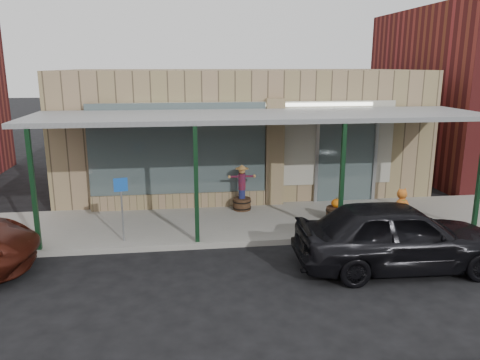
{
  "coord_description": "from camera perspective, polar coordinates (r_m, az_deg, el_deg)",
  "views": [
    {
      "loc": [
        -2.18,
        -8.66,
        4.35
      ],
      "look_at": [
        -0.69,
        2.6,
        1.56
      ],
      "focal_mm": 35.0,
      "sensor_mm": 36.0,
      "label": 1
    }
  ],
  "objects": [
    {
      "name": "ground",
      "position": [
        9.93,
        6.06,
        -12.24
      ],
      "size": [
        120.0,
        120.0,
        0.0
      ],
      "primitive_type": "plane",
      "color": "black",
      "rests_on": "ground"
    },
    {
      "name": "sidewalk",
      "position": [
        13.16,
        2.41,
        -5.15
      ],
      "size": [
        40.0,
        3.2,
        0.15
      ],
      "primitive_type": "cube",
      "color": "gray",
      "rests_on": "ground"
    },
    {
      "name": "storefront",
      "position": [
        17.11,
        -0.16,
        6.23
      ],
      "size": [
        12.0,
        6.25,
        4.2
      ],
      "color": "#907558",
      "rests_on": "ground"
    },
    {
      "name": "awning",
      "position": [
        12.48,
        2.58,
        7.64
      ],
      "size": [
        12.0,
        3.0,
        3.04
      ],
      "color": "slate",
      "rests_on": "ground"
    },
    {
      "name": "block_buildings_near",
      "position": [
        18.35,
        5.77,
        11.92
      ],
      "size": [
        61.0,
        8.0,
        8.0
      ],
      "color": "maroon",
      "rests_on": "ground"
    },
    {
      "name": "barrel_scarecrow",
      "position": [
        13.89,
        0.23,
        -1.79
      ],
      "size": [
        0.81,
        0.68,
        1.37
      ],
      "rotation": [
        0.0,
        0.0,
        0.34
      ],
      "color": "#46321C",
      "rests_on": "sidewalk"
    },
    {
      "name": "barrel_pumpkin",
      "position": [
        13.29,
        11.65,
        -3.85
      ],
      "size": [
        0.67,
        0.67,
        0.66
      ],
      "rotation": [
        0.0,
        0.0,
        0.22
      ],
      "color": "#46321C",
      "rests_on": "sidewalk"
    },
    {
      "name": "handicap_sign",
      "position": [
        11.6,
        -14.24,
        -2.49
      ],
      "size": [
        0.33,
        0.09,
        1.59
      ],
      "rotation": [
        0.0,
        0.0,
        0.21
      ],
      "color": "gray",
      "rests_on": "sidewalk"
    },
    {
      "name": "parked_sedan",
      "position": [
        10.76,
        18.73,
        -6.41
      ],
      "size": [
        4.53,
        1.95,
        1.61
      ],
      "rotation": [
        0.0,
        0.0,
        1.54
      ],
      "color": "black",
      "rests_on": "ground"
    }
  ]
}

